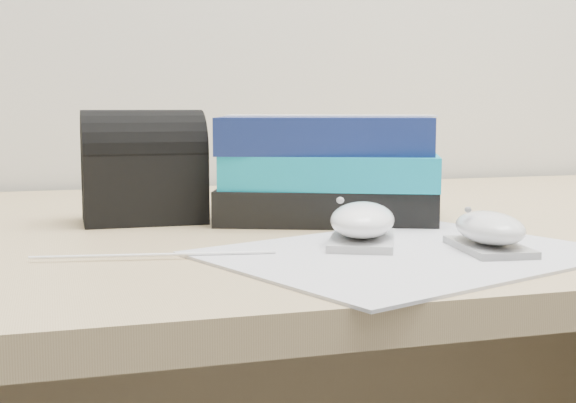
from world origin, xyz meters
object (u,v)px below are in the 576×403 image
object	(u,v)px
mouse_front	(490,231)
book_stack	(328,168)
pouch	(143,168)
mouse_rear	(362,223)
desk	(293,394)

from	to	relation	value
mouse_front	book_stack	distance (m)	0.27
mouse_front	pouch	world-z (taller)	pouch
book_stack	pouch	world-z (taller)	pouch
mouse_rear	mouse_front	xyz separation A→B (m)	(0.10, -0.06, -0.00)
mouse_rear	book_stack	world-z (taller)	book_stack
mouse_rear	pouch	world-z (taller)	pouch
book_stack	pouch	size ratio (longest dim) A/B	2.20
mouse_front	mouse_rear	bearing A→B (deg)	146.84
mouse_front	pouch	distance (m)	0.40
mouse_front	book_stack	world-z (taller)	book_stack
pouch	mouse_front	bearing A→B (deg)	-46.45
mouse_rear	pouch	distance (m)	0.29
desk	mouse_front	distance (m)	0.42
book_stack	pouch	bearing A→B (deg)	171.84
mouse_rear	book_stack	xyz separation A→B (m)	(0.03, 0.19, 0.04)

